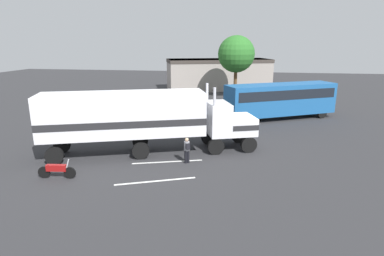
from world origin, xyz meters
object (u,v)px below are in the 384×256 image
(person_bystander, at_px, (187,149))
(tree_left, at_px, (236,54))
(parked_bus, at_px, (281,98))
(motorcycle, at_px, (57,170))
(semi_truck, at_px, (141,117))
(parked_car, at_px, (148,112))

(person_bystander, distance_m, tree_left, 25.14)
(tree_left, bearing_deg, parked_bus, -67.48)
(person_bystander, distance_m, motorcycle, 7.50)
(tree_left, bearing_deg, person_bystander, -94.95)
(person_bystander, xyz_separation_m, motorcycle, (-6.66, -3.41, -0.41))
(semi_truck, relative_size, person_bystander, 8.69)
(semi_truck, xyz_separation_m, parked_bus, (10.18, 11.83, -0.46))
(semi_truck, distance_m, parked_bus, 15.61)
(motorcycle, bearing_deg, tree_left, 72.57)
(parked_car, height_order, tree_left, tree_left)
(parked_bus, xyz_separation_m, tree_left, (-4.74, 11.44, 3.67))
(parked_bus, relative_size, parked_car, 2.38)
(semi_truck, xyz_separation_m, motorcycle, (-3.35, -4.72, -2.04))
(semi_truck, height_order, person_bystander, semi_truck)
(tree_left, bearing_deg, parked_car, -118.79)
(parked_car, distance_m, tree_left, 16.98)
(parked_bus, height_order, motorcycle, parked_bus)
(person_bystander, bearing_deg, parked_car, 118.87)
(person_bystander, relative_size, tree_left, 0.20)
(person_bystander, bearing_deg, tree_left, 85.05)
(semi_truck, distance_m, parked_car, 9.49)
(person_bystander, relative_size, motorcycle, 0.77)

